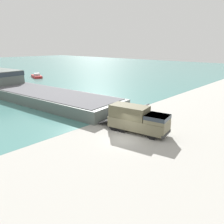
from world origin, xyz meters
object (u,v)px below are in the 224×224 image
Objects in this scene: landing_craft at (24,88)px; soldier_on_ramp at (149,116)px; moored_boat_a at (37,76)px; military_truck at (138,119)px.

landing_craft is 28.13m from soldier_on_ramp.
soldier_on_ramp is at bearing -85.80° from moored_boat_a.
landing_craft reaches higher than soldier_on_ramp.
moored_boat_a is at bearing 153.05° from military_truck.
military_truck is at bearing -95.90° from landing_craft.
soldier_on_ramp is 52.82m from moored_boat_a.
soldier_on_ramp is at bearing 90.28° from military_truck.
landing_craft reaches higher than military_truck.
landing_craft is 24.90× the size of soldier_on_ramp.
military_truck is 4.42× the size of soldier_on_ramp.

